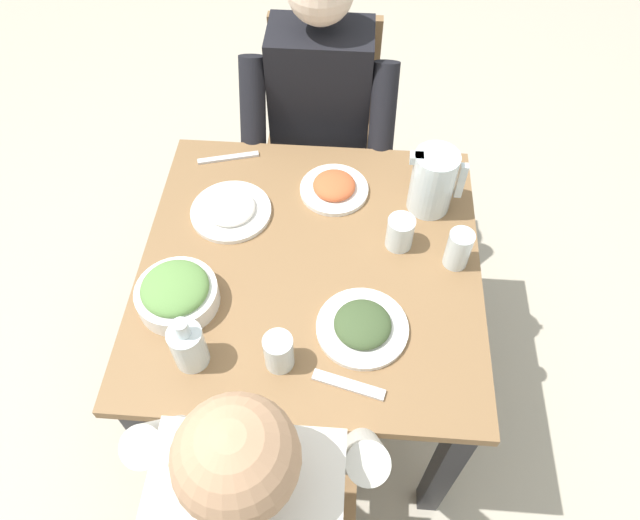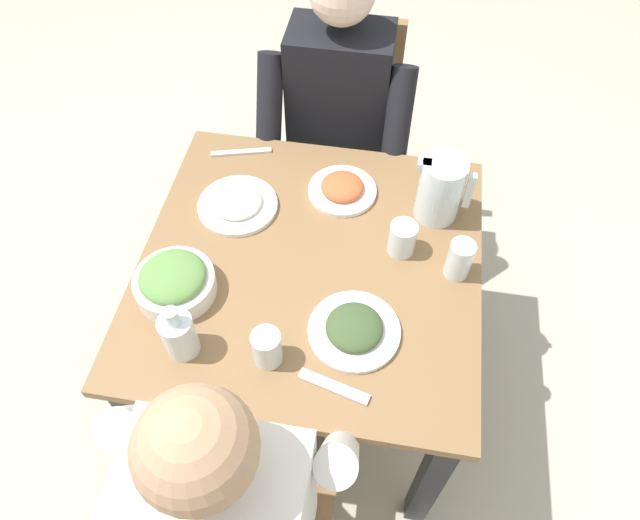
{
  "view_description": "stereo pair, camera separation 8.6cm",
  "coord_description": "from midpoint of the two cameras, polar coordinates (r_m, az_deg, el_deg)",
  "views": [
    {
      "loc": [
        0.09,
        -0.9,
        1.94
      ],
      "look_at": [
        0.03,
        0.01,
        0.71
      ],
      "focal_mm": 32.53,
      "sensor_mm": 36.0,
      "label": 1
    },
    {
      "loc": [
        0.18,
        -0.89,
        1.94
      ],
      "look_at": [
        0.03,
        0.01,
        0.71
      ],
      "focal_mm": 32.53,
      "sensor_mm": 36.0,
      "label": 2
    }
  ],
  "objects": [
    {
      "name": "diner_far",
      "position": [
        1.93,
        -1.46,
        12.13
      ],
      "size": [
        0.48,
        0.53,
        1.19
      ],
      "color": "black",
      "rests_on": "ground_plane"
    },
    {
      "name": "water_glass_near_left",
      "position": [
        1.34,
        -5.94,
        -9.04
      ],
      "size": [
        0.07,
        0.07,
        0.1
      ],
      "primitive_type": "cylinder",
      "color": "silver",
      "rests_on": "dining_table"
    },
    {
      "name": "plate_yoghurt",
      "position": [
        1.65,
        -10.26,
        4.86
      ],
      "size": [
        0.23,
        0.23,
        0.04
      ],
      "color": "white",
      "rests_on": "dining_table"
    },
    {
      "name": "water_pitcher",
      "position": [
        1.61,
        9.53,
        7.58
      ],
      "size": [
        0.16,
        0.12,
        0.19
      ],
      "color": "silver",
      "rests_on": "dining_table"
    },
    {
      "name": "ground_plane",
      "position": [
        2.14,
        -1.88,
        -11.56
      ],
      "size": [
        8.0,
        8.0,
        0.0
      ],
      "primitive_type": "plane",
      "color": "#B7AD99"
    },
    {
      "name": "oil_carafe",
      "position": [
        1.37,
        -14.55,
        -8.4
      ],
      "size": [
        0.08,
        0.08,
        0.16
      ],
      "color": "silver",
      "rests_on": "dining_table"
    },
    {
      "name": "water_glass_near_right",
      "position": [
        1.51,
        11.9,
        1.01
      ],
      "size": [
        0.06,
        0.06,
        0.11
      ],
      "primitive_type": "cylinder",
      "color": "silver",
      "rests_on": "dining_table"
    },
    {
      "name": "knife_near",
      "position": [
        1.81,
        -10.37,
        9.83
      ],
      "size": [
        0.18,
        0.07,
        0.01
      ],
      "primitive_type": "cube",
      "rotation": [
        0.0,
        0.0,
        0.27
      ],
      "color": "silver",
      "rests_on": "dining_table"
    },
    {
      "name": "diner_near",
      "position": [
        1.34,
        -7.2,
        -20.77
      ],
      "size": [
        0.48,
        0.53,
        1.19
      ],
      "color": "silver",
      "rests_on": "ground_plane"
    },
    {
      "name": "chair_far",
      "position": [
        2.19,
        -0.89,
        12.77
      ],
      "size": [
        0.4,
        0.4,
        0.9
      ],
      "color": "olive",
      "rests_on": "ground_plane"
    },
    {
      "name": "plate_rice_curry",
      "position": [
        1.68,
        -0.07,
        7.12
      ],
      "size": [
        0.2,
        0.2,
        0.05
      ],
      "color": "white",
      "rests_on": "dining_table"
    },
    {
      "name": "fork_near",
      "position": [
        1.35,
        0.97,
        -12.25
      ],
      "size": [
        0.17,
        0.07,
        0.01
      ],
      "primitive_type": "cube",
      "rotation": [
        0.0,
        0.0,
        -0.25
      ],
      "color": "silver",
      "rests_on": "dining_table"
    },
    {
      "name": "water_glass_far_right",
      "position": [
        1.54,
        6.3,
        2.65
      ],
      "size": [
        0.07,
        0.07,
        0.09
      ],
      "primitive_type": "cylinder",
      "color": "silver",
      "rests_on": "dining_table"
    },
    {
      "name": "plate_dolmas",
      "position": [
        1.4,
        2.45,
        -6.55
      ],
      "size": [
        0.22,
        0.22,
        0.05
      ],
      "color": "white",
      "rests_on": "dining_table"
    },
    {
      "name": "salad_bowl",
      "position": [
        1.48,
        -15.56,
        -3.18
      ],
      "size": [
        0.2,
        0.2,
        0.09
      ],
      "color": "white",
      "rests_on": "dining_table"
    },
    {
      "name": "dining_table",
      "position": [
        1.62,
        -2.43,
        -2.73
      ],
      "size": [
        0.9,
        0.9,
        0.71
      ],
      "color": "olive",
      "rests_on": "ground_plane"
    }
  ]
}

